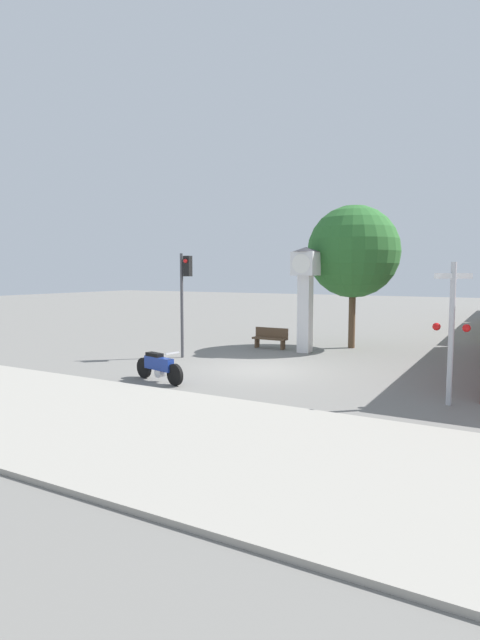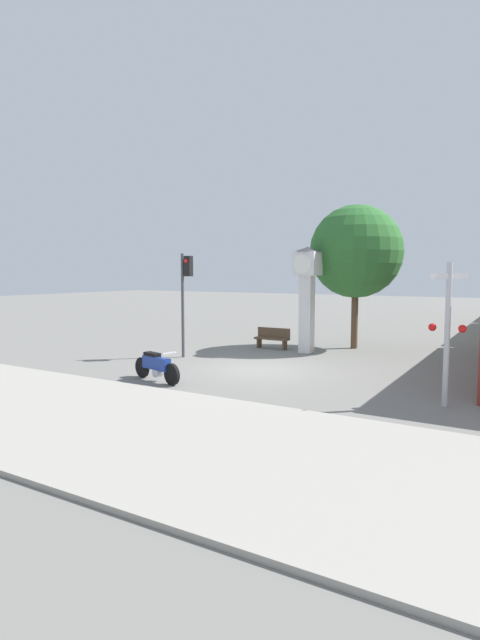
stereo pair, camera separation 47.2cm
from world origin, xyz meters
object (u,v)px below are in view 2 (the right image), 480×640
at_px(clock_tower, 307,283).
at_px(traffic_light, 185,286).
at_px(bench, 272,338).
at_px(street_tree, 356,252).
at_px(motorcycle, 156,366).
at_px(railroad_crossing_signal, 447,328).

bearing_deg(clock_tower, traffic_light, -134.96).
distance_m(clock_tower, bench, 3.05).
bearing_deg(street_tree, traffic_light, -130.56).
distance_m(motorcycle, clock_tower, 8.23).
bearing_deg(clock_tower, street_tree, 58.15).
height_order(motorcycle, street_tree, street_tree).
height_order(traffic_light, street_tree, street_tree).
height_order(clock_tower, railroad_crossing_signal, clock_tower).
bearing_deg(street_tree, motorcycle, -107.72).
bearing_deg(railroad_crossing_signal, bench, 141.64).
distance_m(traffic_light, street_tree, 7.83).
height_order(clock_tower, bench, clock_tower).
relative_size(clock_tower, traffic_light, 1.08).
relative_size(street_tree, bench, 3.98).
relative_size(clock_tower, street_tree, 0.70).
distance_m(motorcycle, street_tree, 11.03).
xyz_separation_m(motorcycle, railroad_crossing_signal, (8.22, 1.44, 1.52)).
distance_m(traffic_light, bench, 4.94).
height_order(motorcycle, traffic_light, traffic_light).
bearing_deg(bench, clock_tower, -9.09).
relative_size(motorcycle, street_tree, 0.35).
bearing_deg(motorcycle, clock_tower, 91.77).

